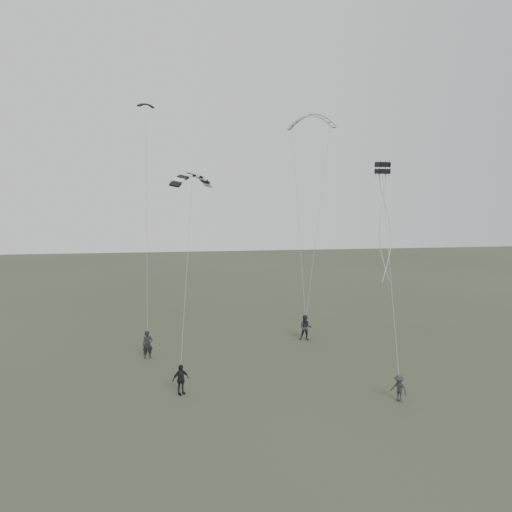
{
  "coord_description": "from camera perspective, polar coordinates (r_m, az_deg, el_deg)",
  "views": [
    {
      "loc": [
        -3.8,
        -28.63,
        11.22
      ],
      "look_at": [
        1.21,
        5.47,
        6.95
      ],
      "focal_mm": 35.0,
      "sensor_mm": 36.0,
      "label": 1
    }
  ],
  "objects": [
    {
      "name": "kite_striped",
      "position": [
        34.35,
        -7.32,
        9.21
      ],
      "size": [
        3.19,
        2.96,
        1.41
      ],
      "primitive_type": null,
      "rotation": [
        0.2,
        0.0,
        0.71
      ],
      "color": "black",
      "rests_on": "flyer_center"
    },
    {
      "name": "flyer_right",
      "position": [
        39.1,
        5.69,
        -8.15
      ],
      "size": [
        1.13,
        0.98,
        1.97
      ],
      "primitive_type": "imported",
      "rotation": [
        0.0,
        0.0,
        -0.28
      ],
      "color": "#26272C",
      "rests_on": "ground"
    },
    {
      "name": "flyer_left",
      "position": [
        35.54,
        -12.27,
        -9.88
      ],
      "size": [
        0.79,
        0.61,
        1.92
      ],
      "primitive_type": "imported",
      "rotation": [
        0.0,
        0.0,
        0.24
      ],
      "color": "black",
      "rests_on": "ground"
    },
    {
      "name": "kite_pale_large",
      "position": [
        45.37,
        6.3,
        15.67
      ],
      "size": [
        4.35,
        3.32,
        1.89
      ],
      "primitive_type": null,
      "rotation": [
        0.17,
        0.0,
        -0.54
      ],
      "color": "#B0B2B5",
      "rests_on": "flyer_right"
    },
    {
      "name": "kite_dark_small",
      "position": [
        41.86,
        -12.48,
        16.58
      ],
      "size": [
        1.4,
        1.19,
        0.55
      ],
      "primitive_type": null,
      "rotation": [
        0.23,
        0.0,
        0.61
      ],
      "color": "black",
      "rests_on": "flyer_left"
    },
    {
      "name": "ground",
      "position": [
        30.98,
        -0.76,
        -14.17
      ],
      "size": [
        140.0,
        140.0,
        0.0
      ],
      "primitive_type": "plane",
      "color": "#333E2B",
      "rests_on": "ground"
    },
    {
      "name": "flyer_far",
      "position": [
        29.1,
        16.02,
        -14.33
      ],
      "size": [
        1.0,
        1.09,
        1.47
      ],
      "primitive_type": "imported",
      "rotation": [
        0.0,
        0.0,
        -0.95
      ],
      "color": "#29292E",
      "rests_on": "ground"
    },
    {
      "name": "kite_box",
      "position": [
        34.07,
        14.27,
        9.72
      ],
      "size": [
        0.9,
        0.92,
        0.79
      ],
      "primitive_type": null,
      "rotation": [
        0.04,
        0.0,
        0.23
      ],
      "color": "black",
      "rests_on": "flyer_far"
    },
    {
      "name": "flyer_center",
      "position": [
        29.21,
        -8.61,
        -13.77
      ],
      "size": [
        1.1,
        0.85,
        1.73
      ],
      "primitive_type": "imported",
      "rotation": [
        0.0,
        0.0,
        0.49
      ],
      "color": "black",
      "rests_on": "ground"
    }
  ]
}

